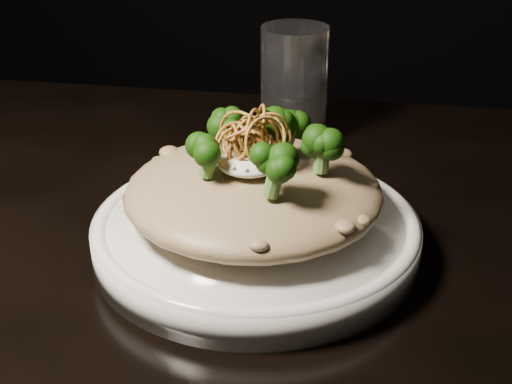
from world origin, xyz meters
TOP-DOWN VIEW (x-y plane):
  - table at (0.00, 0.00)m, footprint 1.10×0.80m
  - plate at (0.05, 0.00)m, footprint 0.28×0.28m
  - risotto at (0.05, 0.01)m, footprint 0.22×0.22m
  - broccoli at (0.06, 0.00)m, footprint 0.14×0.14m
  - cheese at (0.05, -0.00)m, footprint 0.05×0.05m
  - shallots at (0.05, 0.01)m, footprint 0.05×0.05m
  - drinking_glass at (0.05, 0.25)m, footprint 0.10×0.10m

SIDE VIEW (x-z plane):
  - table at x=0.00m, z-range 0.29..1.04m
  - plate at x=0.05m, z-range 0.75..0.78m
  - risotto at x=0.05m, z-range 0.78..0.83m
  - drinking_glass at x=0.05m, z-range 0.75..0.88m
  - cheese at x=0.05m, z-range 0.83..0.84m
  - broccoli at x=0.06m, z-range 0.83..0.88m
  - shallots at x=0.05m, z-range 0.84..0.87m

